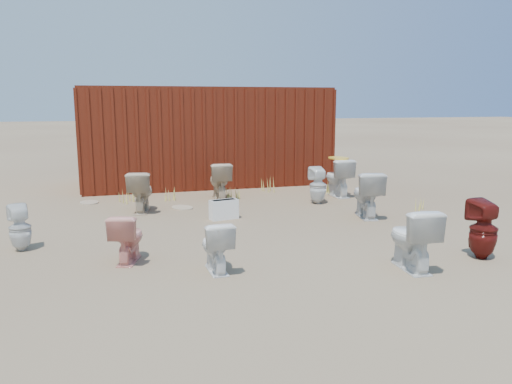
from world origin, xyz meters
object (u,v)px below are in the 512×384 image
object	(u,v)px
loose_tank	(224,209)
toilet_back_a	(20,228)
toilet_front_pink	(128,237)
toilet_front_e	(367,194)
toilet_front_a	(216,246)
toilet_front_c	(412,238)
toilet_front_maroon	(483,229)
toilet_back_beige_left	(141,191)
toilet_back_e	(318,185)
toilet_back_beige_right	(219,181)
shipping_container	(205,136)
toilet_back_yellowlid	(338,177)

from	to	relation	value
loose_tank	toilet_back_a	bearing A→B (deg)	-172.36
toilet_front_pink	toilet_front_e	xyz separation A→B (m)	(4.22, 1.42, 0.10)
toilet_front_a	toilet_front_c	world-z (taller)	toilet_front_c
toilet_front_maroon	loose_tank	xyz separation A→B (m)	(-2.80, 3.17, -0.22)
toilet_front_a	toilet_front_maroon	xyz separation A→B (m)	(3.50, -0.49, 0.08)
toilet_back_beige_left	toilet_back_e	distance (m)	3.52
toilet_front_c	toilet_back_beige_right	distance (m)	5.29
toilet_back_e	toilet_back_a	bearing A→B (deg)	19.64
toilet_front_pink	toilet_front_maroon	world-z (taller)	toilet_front_maroon
toilet_front_pink	toilet_front_c	size ratio (longest dim) A/B	0.82
loose_tank	toilet_front_e	bearing A→B (deg)	-23.93
toilet_back_beige_left	loose_tank	size ratio (longest dim) A/B	1.57
shipping_container	toilet_front_maroon	distance (m)	7.70
shipping_container	toilet_back_beige_right	bearing A→B (deg)	-93.45
toilet_back_beige_right	toilet_front_e	bearing A→B (deg)	134.67
toilet_front_pink	toilet_back_e	bearing A→B (deg)	-126.49
toilet_back_e	toilet_front_a	bearing A→B (deg)	50.91
toilet_back_e	toilet_front_e	bearing A→B (deg)	104.77
toilet_front_e	toilet_back_beige_left	xyz separation A→B (m)	(-3.87, 1.60, -0.03)
toilet_front_pink	toilet_back_a	distance (m)	1.69
shipping_container	toilet_back_beige_left	world-z (taller)	shipping_container
toilet_back_e	loose_tank	size ratio (longest dim) A/B	1.51
toilet_front_a	toilet_front_c	xyz separation A→B (m)	(2.34, -0.60, 0.07)
toilet_back_beige_right	toilet_back_yellowlid	bearing A→B (deg)	173.68
shipping_container	toilet_front_c	world-z (taller)	shipping_container
toilet_front_pink	toilet_front_c	distance (m)	3.61
toilet_front_e	toilet_front_c	bearing A→B (deg)	84.89
toilet_front_a	toilet_back_beige_left	world-z (taller)	toilet_back_beige_left
toilet_back_beige_left	toilet_back_beige_right	world-z (taller)	toilet_back_beige_right
toilet_back_beige_right	toilet_back_a	bearing A→B (deg)	42.50
loose_tank	shipping_container	bearing A→B (deg)	72.55
shipping_container	toilet_front_e	size ratio (longest dim) A/B	7.14
shipping_container	toilet_front_a	world-z (taller)	shipping_container
shipping_container	loose_tank	xyz separation A→B (m)	(-0.45, -4.12, -1.02)
toilet_back_a	toilet_back_beige_left	bearing A→B (deg)	-147.82
toilet_front_maroon	toilet_back_a	size ratio (longest dim) A/B	1.21
toilet_front_pink	toilet_back_beige_left	size ratio (longest dim) A/B	0.83
toilet_front_c	toilet_front_maroon	world-z (taller)	toilet_front_maroon
toilet_front_c	toilet_back_e	xyz separation A→B (m)	(0.50, 4.08, -0.02)
toilet_back_yellowlid	loose_tank	bearing A→B (deg)	26.56
toilet_front_pink	loose_tank	xyz separation A→B (m)	(1.72, 1.99, -0.15)
toilet_back_a	toilet_back_beige_left	world-z (taller)	toilet_back_beige_left
toilet_front_a	shipping_container	bearing A→B (deg)	-101.09
toilet_front_e	toilet_back_beige_right	bearing A→B (deg)	-35.41
shipping_container	toilet_front_a	bearing A→B (deg)	-99.62
toilet_back_yellowlid	toilet_front_c	bearing A→B (deg)	75.28
shipping_container	toilet_back_e	bearing A→B (deg)	-63.03
shipping_container	toilet_back_yellowlid	world-z (taller)	shipping_container
toilet_front_a	toilet_back_beige_right	xyz separation A→B (m)	(1.01, 4.52, 0.08)
toilet_front_a	loose_tank	xyz separation A→B (m)	(0.70, 2.68, -0.15)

